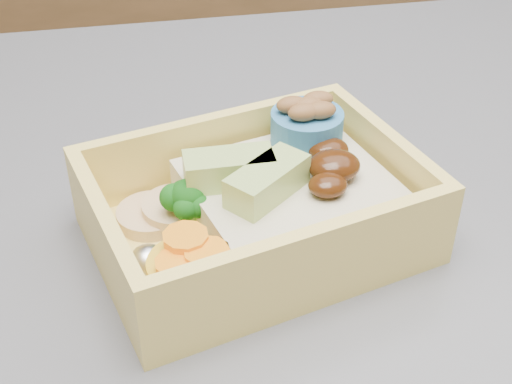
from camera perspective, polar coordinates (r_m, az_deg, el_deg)
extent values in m
cube|color=brown|center=(1.72, -15.13, 9.14)|extent=(3.20, 0.60, 0.90)
cube|color=#F4D665|center=(0.42, 0.00, -3.46)|extent=(0.21, 0.17, 0.01)
cube|color=#F4D665|center=(0.45, -3.41, 3.64)|extent=(0.18, 0.05, 0.04)
cube|color=#F4D665|center=(0.36, 4.26, -5.84)|extent=(0.18, 0.05, 0.04)
cube|color=#F4D665|center=(0.44, 10.24, 2.34)|extent=(0.04, 0.11, 0.04)
cube|color=#F4D665|center=(0.38, -11.86, -3.94)|extent=(0.04, 0.11, 0.04)
cube|color=tan|center=(0.42, 2.76, -0.68)|extent=(0.13, 0.13, 0.03)
ellipsoid|color=#351807|center=(0.41, 6.27, 2.09)|extent=(0.04, 0.03, 0.02)
ellipsoid|color=#351807|center=(0.43, 5.82, 3.37)|extent=(0.03, 0.03, 0.01)
ellipsoid|color=#351807|center=(0.40, 5.76, 0.55)|extent=(0.03, 0.02, 0.01)
cube|color=#A9C768|center=(0.39, 0.92, 0.88)|extent=(0.05, 0.05, 0.02)
cube|color=#A9C768|center=(0.40, -2.17, 1.87)|extent=(0.05, 0.02, 0.02)
cylinder|color=#74AD5D|center=(0.41, -5.30, -2.37)|extent=(0.01, 0.01, 0.02)
sphere|color=#145714|center=(0.40, -5.44, -0.33)|extent=(0.02, 0.02, 0.02)
sphere|color=#145714|center=(0.41, -4.57, 0.03)|extent=(0.02, 0.02, 0.02)
sphere|color=#145714|center=(0.41, -6.62, -0.44)|extent=(0.02, 0.02, 0.02)
sphere|color=#145714|center=(0.40, -4.64, -1.12)|extent=(0.01, 0.01, 0.01)
sphere|color=#145714|center=(0.40, -5.64, -1.30)|extent=(0.01, 0.01, 0.01)
sphere|color=#145714|center=(0.41, -5.88, 0.01)|extent=(0.01, 0.01, 0.01)
cylinder|color=gold|center=(0.38, -5.29, -6.65)|extent=(0.04, 0.04, 0.02)
cylinder|color=orange|center=(0.37, -5.56, -4.98)|extent=(0.02, 0.02, 0.00)
cylinder|color=orange|center=(0.36, -6.23, -5.71)|extent=(0.02, 0.02, 0.00)
cylinder|color=orange|center=(0.36, -3.94, -4.90)|extent=(0.02, 0.02, 0.00)
cylinder|color=orange|center=(0.37, -5.66, -3.62)|extent=(0.02, 0.02, 0.00)
cylinder|color=tan|center=(0.43, -8.42, -1.88)|extent=(0.04, 0.04, 0.01)
cylinder|color=tan|center=(0.42, -6.39, -1.29)|extent=(0.04, 0.04, 0.01)
ellipsoid|color=silver|center=(0.44, -4.81, 0.40)|extent=(0.02, 0.02, 0.02)
ellipsoid|color=silver|center=(0.39, -8.63, -5.53)|extent=(0.02, 0.02, 0.02)
cylinder|color=teal|center=(0.44, 4.08, 5.17)|extent=(0.04, 0.04, 0.02)
ellipsoid|color=brown|center=(0.43, 4.17, 6.91)|extent=(0.02, 0.02, 0.01)
ellipsoid|color=brown|center=(0.44, 4.96, 7.39)|extent=(0.02, 0.02, 0.01)
ellipsoid|color=brown|center=(0.43, 2.90, 6.99)|extent=(0.02, 0.02, 0.01)
ellipsoid|color=brown|center=(0.43, 5.18, 6.54)|extent=(0.02, 0.02, 0.01)
ellipsoid|color=brown|center=(0.43, 3.85, 6.38)|extent=(0.02, 0.02, 0.01)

